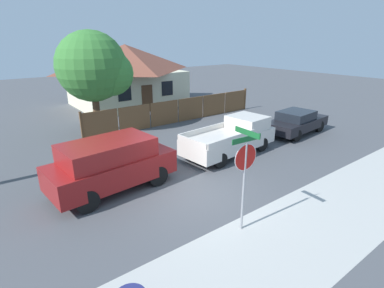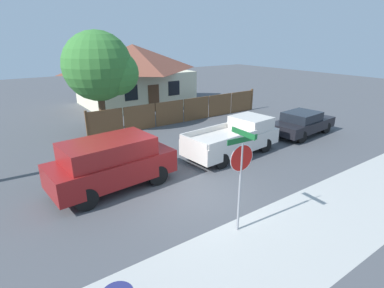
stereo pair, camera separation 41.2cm
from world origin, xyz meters
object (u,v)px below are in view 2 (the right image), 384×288
at_px(parked_sedan, 302,123).
at_px(stop_sign, 241,165).
at_px(oak_tree, 102,68).
at_px(red_suv, 111,162).
at_px(orange_pickup, 235,138).
at_px(house, 134,74).

xyz_separation_m(parked_sedan, stop_sign, (-9.29, -4.58, 1.36)).
bearing_deg(oak_tree, stop_sign, -92.29).
bearing_deg(red_suv, stop_sign, -71.52).
xyz_separation_m(red_suv, orange_pickup, (6.12, 0.02, -0.23)).
relative_size(house, parked_sedan, 1.96).
distance_m(house, orange_pickup, 13.50).
xyz_separation_m(oak_tree, parked_sedan, (8.81, -7.35, -2.98)).
relative_size(orange_pickup, stop_sign, 1.66).
bearing_deg(house, red_suv, -118.13).
xyz_separation_m(house, stop_sign, (-5.15, -17.96, -0.43)).
bearing_deg(orange_pickup, house, 80.48).
xyz_separation_m(house, red_suv, (-7.15, -13.38, -1.47)).
bearing_deg(house, parked_sedan, -72.84).
height_order(red_suv, stop_sign, stop_sign).
height_order(oak_tree, orange_pickup, oak_tree).
xyz_separation_m(orange_pickup, parked_sedan, (5.16, -0.02, -0.09)).
xyz_separation_m(oak_tree, red_suv, (-2.47, -7.35, -2.66)).
xyz_separation_m(house, parked_sedan, (4.13, -13.38, -1.79)).
xyz_separation_m(red_suv, stop_sign, (2.00, -4.58, 1.04)).
xyz_separation_m(oak_tree, orange_pickup, (3.65, -7.32, -2.89)).
distance_m(oak_tree, parked_sedan, 11.85).
distance_m(red_suv, parked_sedan, 11.29).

